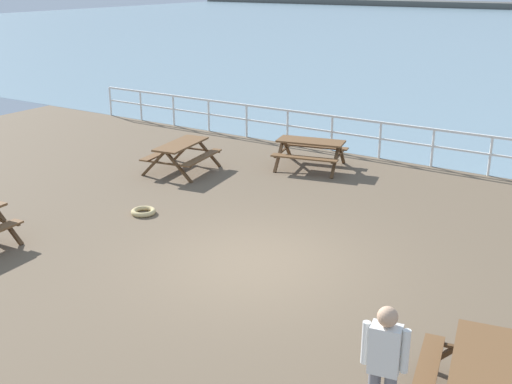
% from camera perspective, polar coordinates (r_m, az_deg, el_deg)
% --- Properties ---
extents(ground_plane, '(30.00, 24.00, 0.20)m').
position_cam_1_polar(ground_plane, '(11.69, 0.06, -6.85)').
color(ground_plane, brown).
extents(seaward_railing, '(23.07, 0.07, 1.08)m').
position_cam_1_polar(seaward_railing, '(18.05, 13.53, 4.90)').
color(seaward_railing, white).
rests_on(seaward_railing, ground).
extents(picnic_table_near_left, '(2.08, 1.86, 0.80)m').
position_cam_1_polar(picnic_table_near_left, '(17.14, 5.00, 4.09)').
color(picnic_table_near_left, brown).
rests_on(picnic_table_near_left, ground).
extents(picnic_table_near_right, '(1.76, 2.00, 0.80)m').
position_cam_1_polar(picnic_table_near_right, '(16.90, -6.82, 3.81)').
color(picnic_table_near_right, brown).
rests_on(picnic_table_near_right, ground).
extents(picnic_table_far_left, '(1.82, 2.05, 0.80)m').
position_cam_1_polar(picnic_table_far_left, '(8.09, 19.83, -15.48)').
color(picnic_table_far_left, brown).
rests_on(picnic_table_far_left, ground).
extents(visitor, '(0.52, 0.28, 1.66)m').
position_cam_1_polar(visitor, '(7.34, 11.57, -15.09)').
color(visitor, slate).
rests_on(visitor, ground).
extents(rope_coil, '(0.55, 0.55, 0.11)m').
position_cam_1_polar(rope_coil, '(14.12, -10.22, -1.77)').
color(rope_coil, tan).
rests_on(rope_coil, ground).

